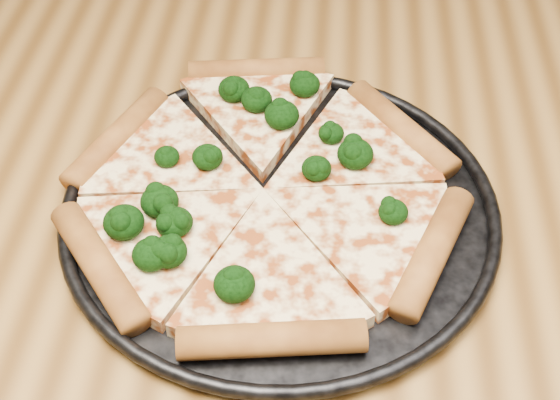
{
  "coord_description": "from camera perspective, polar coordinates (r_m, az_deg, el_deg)",
  "views": [
    {
      "loc": [
        0.06,
        -0.42,
        1.18
      ],
      "look_at": [
        0.02,
        -0.01,
        0.77
      ],
      "focal_mm": 50.0,
      "sensor_mm": 36.0,
      "label": 1
    }
  ],
  "objects": [
    {
      "name": "broccoli_florets",
      "position": [
        0.59,
        -3.33,
        1.88
      ],
      "size": [
        0.22,
        0.25,
        0.02
      ],
      "color": "black",
      "rests_on": "pizza"
    },
    {
      "name": "pizza",
      "position": [
        0.59,
        -1.23,
        0.89
      ],
      "size": [
        0.32,
        0.32,
        0.02
      ],
      "rotation": [
        0.0,
        0.0,
        0.13
      ],
      "color": "#FFDE9C",
      "rests_on": "pizza_pan"
    },
    {
      "name": "dining_table",
      "position": [
        0.67,
        -2.03,
        -5.42
      ],
      "size": [
        1.2,
        0.9,
        0.75
      ],
      "color": "olive",
      "rests_on": "ground"
    },
    {
      "name": "pizza_pan",
      "position": [
        0.59,
        0.0,
        -0.57
      ],
      "size": [
        0.33,
        0.33,
        0.02
      ],
      "color": "black",
      "rests_on": "dining_table"
    }
  ]
}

